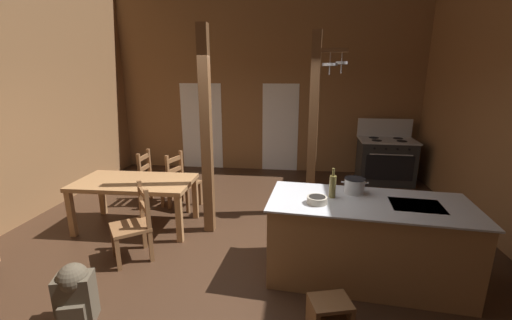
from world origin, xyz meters
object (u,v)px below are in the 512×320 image
step_stool (330,312)px  ladderback_chair_near_window (153,179)px  kitchen_island (366,240)px  stove_range (385,160)px  dining_table (135,186)px  stockpot_on_counter (355,186)px  backpack (75,292)px  bottle_tall_on_counter (333,186)px  mixing_bowl_on_counter (317,200)px  ladderback_chair_by_post (135,225)px  ladderback_chair_at_table_end (182,182)px

step_stool → ladderback_chair_near_window: (-2.88, 2.69, 0.27)m
kitchen_island → stove_range: 3.73m
dining_table → stockpot_on_counter: stockpot_on_counter is taller
kitchen_island → step_stool: (-0.46, -0.86, -0.29)m
step_stool → backpack: 2.35m
backpack → stockpot_on_counter: (2.68, 1.30, 0.70)m
kitchen_island → bottle_tall_on_counter: (-0.40, 0.08, 0.60)m
ladderback_chair_near_window → backpack: size_ratio=1.59×
ladderback_chair_near_window → bottle_tall_on_counter: bearing=-30.8°
kitchen_island → mixing_bowl_on_counter: bearing=-167.9°
mixing_bowl_on_counter → ladderback_chair_near_window: bearing=144.7°
kitchen_island → dining_table: (-3.17, 0.89, 0.19)m
ladderback_chair_by_post → ladderback_chair_at_table_end: same height
stove_range → mixing_bowl_on_counter: (-1.67, -3.69, 0.48)m
kitchen_island → ladderback_chair_near_window: (-3.34, 1.83, -0.01)m
kitchen_island → stove_range: bearing=73.0°
ladderback_chair_near_window → mixing_bowl_on_counter: mixing_bowl_on_counter is taller
ladderback_chair_at_table_end → backpack: 2.78m
dining_table → backpack: size_ratio=2.89×
ladderback_chair_near_window → mixing_bowl_on_counter: size_ratio=4.41×
step_stool → backpack: (-2.34, -0.19, 0.14)m
stove_range → dining_table: stove_range is taller
kitchen_island → ladderback_chair_by_post: size_ratio=2.35×
ladderback_chair_by_post → mixing_bowl_on_counter: 2.27m
step_stool → ladderback_chair_by_post: 2.51m
kitchen_island → mixing_bowl_on_counter: size_ratio=10.36×
ladderback_chair_near_window → ladderback_chair_by_post: size_ratio=1.00×
backpack → kitchen_island: bearing=20.5°
step_stool → ladderback_chair_by_post: ladderback_chair_by_post is taller
ladderback_chair_by_post → mixing_bowl_on_counter: mixing_bowl_on_counter is taller
ladderback_chair_by_post → backpack: ladderback_chair_by_post is taller
mixing_bowl_on_counter → bottle_tall_on_counter: bearing=48.8°
dining_table → backpack: (0.37, -1.94, -0.34)m
backpack → mixing_bowl_on_counter: bearing=22.5°
mixing_bowl_on_counter → ladderback_chair_at_table_end: bearing=139.7°
kitchen_island → dining_table: 3.30m
backpack → stockpot_on_counter: bearing=25.8°
dining_table → mixing_bowl_on_counter: 2.81m
ladderback_chair_at_table_end → step_stool: bearing=-48.4°
ladderback_chair_by_post → mixing_bowl_on_counter: size_ratio=4.41×
step_stool → ladderback_chair_at_table_end: size_ratio=0.44×
dining_table → ladderback_chair_by_post: ladderback_chair_by_post is taller
ladderback_chair_at_table_end → dining_table: bearing=-115.9°
stockpot_on_counter → backpack: bearing=-154.2°
mixing_bowl_on_counter → bottle_tall_on_counter: size_ratio=0.64×
kitchen_island → mixing_bowl_on_counter: 0.77m
stove_range → mixing_bowl_on_counter: 4.08m
stockpot_on_counter → mixing_bowl_on_counter: size_ratio=1.42×
ladderback_chair_by_post → stockpot_on_counter: stockpot_on_counter is taller
ladderback_chair_near_window → ladderback_chair_at_table_end: 0.58m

